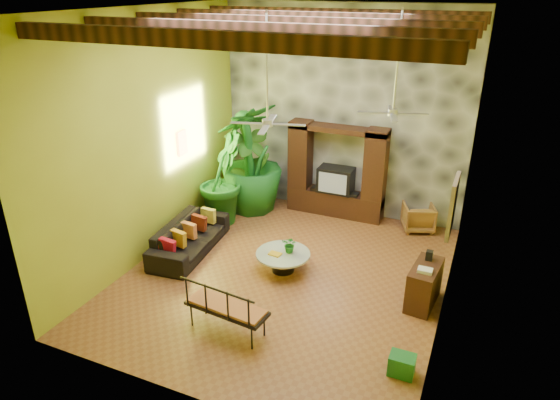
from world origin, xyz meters
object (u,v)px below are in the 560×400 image
at_px(tall_plant_c, 251,158).
at_px(entertainment_center, 336,178).
at_px(green_bin, 402,365).
at_px(ceiling_fan_front, 267,111).
at_px(wicker_armchair, 418,217).
at_px(ceiling_fan_back, 394,101).
at_px(tall_plant_a, 249,165).
at_px(tall_plant_b, 222,178).
at_px(iron_bench, 224,306).
at_px(coffee_table, 283,259).
at_px(sofa, 190,237).
at_px(side_console, 424,285).

bearing_deg(tall_plant_c, entertainment_center, 15.81).
bearing_deg(green_bin, ceiling_fan_front, 152.94).
bearing_deg(wicker_armchair, green_bin, 75.61).
xyz_separation_m(ceiling_fan_back, green_bin, (1.05, -3.06, -3.24)).
relative_size(entertainment_center, tall_plant_a, 1.05).
xyz_separation_m(ceiling_fan_front, tall_plant_a, (-1.95, 3.06, -2.26)).
relative_size(wicker_armchair, tall_plant_a, 0.31).
height_order(tall_plant_b, iron_bench, tall_plant_b).
height_order(ceiling_fan_front, coffee_table, ceiling_fan_front).
height_order(sofa, tall_plant_a, tall_plant_a).
xyz_separation_m(tall_plant_a, green_bin, (4.80, -4.52, -0.97)).
distance_m(ceiling_fan_front, side_console, 4.18).
height_order(ceiling_fan_back, wicker_armchair, ceiling_fan_back).
height_order(tall_plant_c, side_console, tall_plant_c).
bearing_deg(side_console, tall_plant_a, 157.72).
bearing_deg(coffee_table, tall_plant_b, 145.46).
relative_size(tall_plant_a, iron_bench, 1.55).
distance_m(entertainment_center, coffee_table, 3.10).
bearing_deg(tall_plant_b, entertainment_center, 31.55).
bearing_deg(iron_bench, sofa, 140.08).
bearing_deg(wicker_armchair, tall_plant_b, -3.78).
bearing_deg(wicker_armchair, ceiling_fan_back, 54.77).
bearing_deg(entertainment_center, side_console, -48.88).
bearing_deg(ceiling_fan_back, tall_plant_b, 173.23).
bearing_deg(tall_plant_a, tall_plant_c, -44.28).
height_order(wicker_armchair, tall_plant_c, tall_plant_c).
height_order(wicker_armchair, iron_bench, iron_bench).
distance_m(tall_plant_a, coffee_table, 3.37).
bearing_deg(green_bin, iron_bench, -175.48).
relative_size(ceiling_fan_back, tall_plant_b, 0.84).
bearing_deg(ceiling_fan_front, wicker_armchair, 56.79).
xyz_separation_m(tall_plant_a, tall_plant_b, (-0.23, -0.99, -0.04)).
distance_m(ceiling_fan_front, tall_plant_b, 3.79).
bearing_deg(side_console, ceiling_fan_back, 139.49).
bearing_deg(green_bin, wicker_armchair, 96.74).
bearing_deg(ceiling_fan_front, side_console, 9.96).
xyz_separation_m(ceiling_fan_back, tall_plant_a, (-3.75, 1.46, -2.26)).
distance_m(iron_bench, side_console, 3.62).
distance_m(ceiling_fan_back, tall_plant_b, 4.62).
height_order(ceiling_fan_front, green_bin, ceiling_fan_front).
bearing_deg(sofa, tall_plant_b, -2.89).
bearing_deg(tall_plant_a, entertainment_center, 12.40).
distance_m(wicker_armchair, tall_plant_a, 4.32).
bearing_deg(tall_plant_b, tall_plant_a, 76.82).
height_order(ceiling_fan_front, ceiling_fan_back, same).
bearing_deg(ceiling_fan_back, sofa, -163.60).
bearing_deg(coffee_table, sofa, -178.19).
bearing_deg(tall_plant_c, tall_plant_b, -111.04).
distance_m(ceiling_fan_back, iron_bench, 4.72).
distance_m(tall_plant_c, side_console, 5.39).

